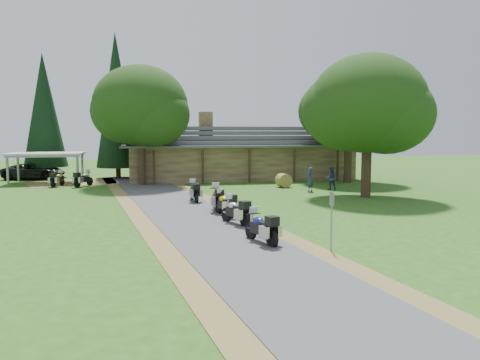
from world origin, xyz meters
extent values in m
plane|color=#295116|center=(0.00, 0.00, 0.00)|extent=(120.00, 120.00, 0.00)
plane|color=#3F3F41|center=(-0.50, 4.00, 0.00)|extent=(51.95, 51.95, 0.00)
imported|color=black|center=(-12.64, 26.27, 1.13)|extent=(3.54, 6.24, 2.25)
imported|color=#2E3655|center=(8.91, 12.63, 1.04)|extent=(0.73, 0.68, 2.08)
imported|color=#2E3655|center=(10.86, 13.48, 1.03)|extent=(0.65, 0.52, 2.05)
cylinder|color=olive|center=(7.87, 15.69, 0.53)|extent=(1.18, 1.10, 1.07)
cone|color=black|center=(-5.17, 26.06, 6.74)|extent=(3.94, 3.94, 13.47)
cone|color=black|center=(-11.88, 27.94, 5.85)|extent=(3.98, 3.98, 11.71)
camera|label=1|loc=(-2.84, -19.18, 4.20)|focal=35.00mm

